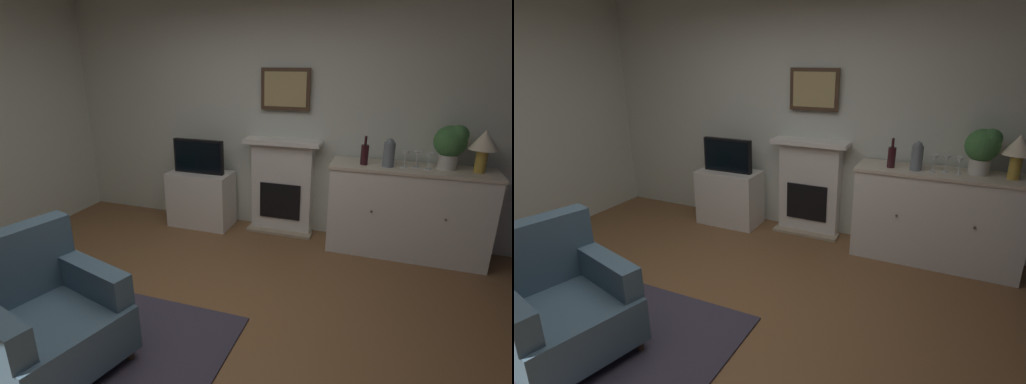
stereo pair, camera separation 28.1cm
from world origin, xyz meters
The scene contains 16 objects.
ground_plane centered at (0.00, 0.00, -0.05)m, with size 5.38×4.60×0.10m, color brown.
wall_rear centered at (0.00, 2.27, 1.33)m, with size 5.38×0.06×2.67m, color silver.
area_rug centered at (-0.67, -0.34, 0.01)m, with size 2.03×1.43×0.02m, color #383342.
fireplace_unit centered at (0.11, 2.14, 0.55)m, with size 0.87×0.30×1.10m.
framed_picture centered at (0.11, 2.19, 1.64)m, with size 0.55×0.04×0.45m.
sideboard_cabinet centered at (1.48, 1.96, 0.47)m, with size 1.57×0.49×0.94m.
table_lamp centered at (2.07, 1.96, 1.22)m, with size 0.26×0.26×0.40m.
wine_bottle centered at (1.02, 1.92, 1.05)m, with size 0.08×0.08×0.29m.
wine_glass_left centered at (1.41, 1.92, 1.06)m, with size 0.07×0.07×0.16m.
wine_glass_center centered at (1.52, 1.95, 1.06)m, with size 0.07×0.07×0.16m.
wine_glass_right centered at (1.63, 1.93, 1.06)m, with size 0.07×0.07×0.16m.
vase_decorative centered at (1.25, 1.91, 1.08)m, with size 0.11×0.11×0.28m.
tv_cabinet centered at (-0.86, 1.98, 0.33)m, with size 0.75×0.42×0.67m.
tv_set centered at (-0.86, 1.96, 0.87)m, with size 0.62×0.07×0.40m.
potted_plant_small centered at (1.80, 2.01, 1.20)m, with size 0.30×0.30×0.43m.
armchair centered at (-0.75, -0.51, 0.38)m, with size 0.98×0.94×0.92m.
Camera 1 is at (1.26, -2.10, 1.96)m, focal length 27.70 mm.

